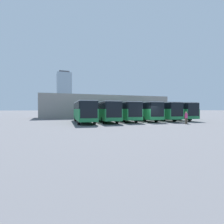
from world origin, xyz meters
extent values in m
plane|color=#5B5B60|center=(0.00, 0.00, 0.00)|extent=(600.00, 600.00, 0.00)
cube|color=#238447|center=(-8.69, -6.17, 1.27)|extent=(3.42, 11.81, 1.63)
cube|color=black|center=(-8.69, -6.17, 2.58)|extent=(3.37, 11.63, 1.00)
cube|color=black|center=(-8.20, -0.36, 2.02)|extent=(2.14, 0.22, 2.13)
cube|color=#238447|center=(-8.20, -0.35, 0.67)|extent=(2.31, 0.26, 0.40)
cube|color=silver|center=(-8.69, -6.17, 3.14)|extent=(3.28, 11.34, 0.12)
cylinder|color=black|center=(-9.45, -2.48, 0.48)|extent=(0.38, 0.99, 0.97)
cylinder|color=black|center=(-7.32, -2.67, 0.48)|extent=(0.38, 0.99, 0.97)
cylinder|color=black|center=(-10.06, -9.68, 0.48)|extent=(0.38, 0.99, 0.97)
cylinder|color=black|center=(-7.94, -9.86, 0.48)|extent=(0.38, 0.99, 0.97)
cube|color=#9E9E99|center=(-6.95, -4.43, 0.07)|extent=(0.86, 7.27, 0.15)
cube|color=#238447|center=(-5.22, -5.95, 1.27)|extent=(3.42, 11.81, 1.63)
cube|color=black|center=(-5.22, -5.95, 2.58)|extent=(3.37, 11.63, 1.00)
cube|color=black|center=(-4.72, -0.14, 2.02)|extent=(2.14, 0.22, 2.13)
cube|color=#238447|center=(-4.72, -0.13, 0.67)|extent=(2.31, 0.26, 0.40)
cube|color=silver|center=(-5.22, -5.95, 3.14)|extent=(3.28, 11.34, 0.12)
cylinder|color=black|center=(-5.97, -2.26, 0.48)|extent=(0.38, 0.99, 0.97)
cylinder|color=black|center=(-3.85, -2.45, 0.48)|extent=(0.38, 0.99, 0.97)
cylinder|color=black|center=(-6.59, -9.46, 0.48)|extent=(0.38, 0.99, 0.97)
cylinder|color=black|center=(-4.46, -9.64, 0.48)|extent=(0.38, 0.99, 0.97)
cube|color=#9E9E99|center=(-3.48, -4.21, 0.07)|extent=(0.86, 7.27, 0.15)
cube|color=#238447|center=(-1.74, -6.09, 1.27)|extent=(3.42, 11.81, 1.63)
cube|color=black|center=(-1.74, -6.09, 2.58)|extent=(3.37, 11.63, 1.00)
cube|color=black|center=(-1.24, -0.28, 2.02)|extent=(2.14, 0.22, 2.13)
cube|color=#238447|center=(-1.24, -0.27, 0.67)|extent=(2.31, 0.26, 0.40)
cube|color=silver|center=(-1.74, -6.09, 3.14)|extent=(3.28, 11.34, 0.12)
cylinder|color=black|center=(-2.49, -2.41, 0.48)|extent=(0.38, 0.99, 0.97)
cylinder|color=black|center=(-0.37, -2.59, 0.48)|extent=(0.38, 0.99, 0.97)
cylinder|color=black|center=(-3.11, -9.60, 0.48)|extent=(0.38, 0.99, 0.97)
cylinder|color=black|center=(-0.98, -9.78, 0.48)|extent=(0.38, 0.99, 0.97)
cube|color=#9E9E99|center=(0.00, -4.35, 0.07)|extent=(0.86, 7.27, 0.15)
cube|color=#238447|center=(1.74, -6.41, 1.27)|extent=(3.42, 11.81, 1.63)
cube|color=black|center=(1.74, -6.41, 2.58)|extent=(3.37, 11.63, 1.00)
cube|color=black|center=(2.24, -0.59, 2.02)|extent=(2.14, 0.22, 2.13)
cube|color=#238447|center=(2.24, -0.58, 0.67)|extent=(2.31, 0.26, 0.40)
cube|color=silver|center=(1.74, -6.41, 3.14)|extent=(3.28, 11.34, 0.12)
cylinder|color=black|center=(0.98, -2.72, 0.48)|extent=(0.38, 0.99, 0.97)
cylinder|color=black|center=(3.11, -2.90, 0.48)|extent=(0.38, 0.99, 0.97)
cylinder|color=black|center=(0.37, -9.91, 0.48)|extent=(0.38, 0.99, 0.97)
cylinder|color=black|center=(2.49, -10.09, 0.48)|extent=(0.38, 0.99, 0.97)
cube|color=#9E9E99|center=(3.48, -4.66, 0.07)|extent=(0.86, 7.27, 0.15)
cube|color=#238447|center=(5.22, -5.78, 1.27)|extent=(3.42, 11.81, 1.63)
cube|color=black|center=(5.22, -5.78, 2.58)|extent=(3.37, 11.63, 1.00)
cube|color=black|center=(5.71, 0.04, 2.02)|extent=(2.14, 0.22, 2.13)
cube|color=#238447|center=(5.71, 0.04, 0.67)|extent=(2.31, 0.26, 0.40)
cube|color=silver|center=(5.22, -5.78, 3.14)|extent=(3.28, 11.34, 0.12)
cylinder|color=black|center=(4.46, -2.09, 0.48)|extent=(0.38, 0.99, 0.97)
cylinder|color=black|center=(6.59, -2.27, 0.48)|extent=(0.38, 0.99, 0.97)
cylinder|color=black|center=(3.85, -9.29, 0.48)|extent=(0.38, 0.99, 0.97)
cylinder|color=black|center=(5.97, -9.47, 0.48)|extent=(0.38, 0.99, 0.97)
cube|color=#9E9E99|center=(6.95, -4.03, 0.07)|extent=(0.86, 7.27, 0.15)
cube|color=#238447|center=(8.69, -5.31, 1.27)|extent=(3.42, 11.81, 1.63)
cube|color=black|center=(8.69, -5.31, 2.58)|extent=(3.37, 11.63, 1.00)
cube|color=black|center=(9.19, 0.50, 2.02)|extent=(2.14, 0.22, 2.13)
cube|color=#238447|center=(9.19, 0.51, 0.67)|extent=(2.31, 0.26, 0.40)
cube|color=silver|center=(8.69, -5.31, 3.14)|extent=(3.28, 11.34, 0.12)
cylinder|color=black|center=(7.94, -1.62, 0.48)|extent=(0.38, 0.99, 0.97)
cylinder|color=black|center=(10.06, -1.81, 0.48)|extent=(0.38, 0.99, 0.97)
cylinder|color=black|center=(7.32, -8.82, 0.48)|extent=(0.38, 0.99, 0.97)
cylinder|color=black|center=(9.45, -9.00, 0.48)|extent=(0.38, 0.99, 0.97)
cylinder|color=brown|center=(-4.16, 2.40, 0.41)|extent=(0.21, 0.21, 0.83)
cylinder|color=brown|center=(-3.95, 2.39, 0.41)|extent=(0.21, 0.21, 0.83)
cylinder|color=#D13375|center=(-4.05, 2.40, 1.16)|extent=(0.41, 0.41, 0.66)
sphere|color=tan|center=(-4.05, 2.40, 1.60)|extent=(0.22, 0.22, 0.22)
cube|color=gray|center=(0.00, -20.58, 2.70)|extent=(31.47, 8.02, 5.39)
cube|color=silver|center=(0.00, -26.09, 5.14)|extent=(31.47, 3.00, 0.24)
cylinder|color=slate|center=(-11.02, -27.19, 2.57)|extent=(0.20, 0.20, 5.14)
cylinder|color=slate|center=(11.02, -27.19, 2.57)|extent=(0.20, 0.20, 5.14)
cube|color=#93A8B7|center=(-8.27, -233.58, 26.44)|extent=(19.62, 19.62, 52.87)
cube|color=#4C4C51|center=(-8.27, -233.58, 54.07)|extent=(13.73, 13.73, 2.40)
camera|label=1|loc=(13.95, 21.43, 2.05)|focal=28.00mm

